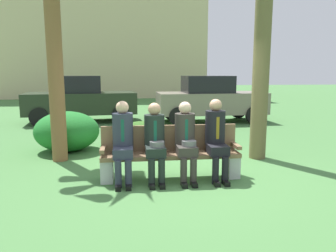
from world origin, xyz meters
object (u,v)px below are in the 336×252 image
object	(u,v)px
seated_man_centerright	(186,137)
seated_man_rightmost	(216,135)
seated_man_centerleft	(155,138)
park_bench	(170,153)
seated_man_leftmost	(123,138)
parked_car_near	(80,99)
shrub_near_bench	(141,136)
shrub_mid_lawn	(67,131)
building_backdrop	(99,28)
parked_car_far	(210,99)

from	to	relation	value
seated_man_centerright	seated_man_rightmost	xyz separation A→B (m)	(0.52, 0.01, 0.02)
seated_man_centerleft	park_bench	bearing A→B (deg)	26.23
seated_man_leftmost	seated_man_centerright	xyz separation A→B (m)	(1.04, -0.01, -0.02)
seated_man_centerleft	parked_car_near	bearing A→B (deg)	107.60
seated_man_rightmost	shrub_near_bench	bearing A→B (deg)	118.29
shrub_mid_lawn	parked_car_near	size ratio (longest dim) A/B	0.36
parked_car_near	shrub_near_bench	bearing A→B (deg)	-66.41
shrub_mid_lawn	shrub_near_bench	bearing A→B (deg)	-4.28
park_bench	seated_man_leftmost	world-z (taller)	seated_man_leftmost
seated_man_leftmost	parked_car_near	world-z (taller)	parked_car_near
seated_man_leftmost	seated_man_centerright	size ratio (longest dim) A/B	1.02
seated_man_leftmost	building_backdrop	distance (m)	22.19
seated_man_centerleft	seated_man_rightmost	bearing A→B (deg)	0.58
shrub_near_bench	parked_car_far	world-z (taller)	parked_car_far
seated_man_centerright	parked_car_near	world-z (taller)	parked_car_near
seated_man_centerleft	parked_car_far	size ratio (longest dim) A/B	0.33
seated_man_centerright	shrub_mid_lawn	xyz separation A→B (m)	(-2.37, 2.35, -0.27)
seated_man_leftmost	parked_car_near	bearing A→B (deg)	103.54
park_bench	seated_man_centerleft	distance (m)	0.42
park_bench	seated_man_centerleft	xyz separation A→B (m)	(-0.27, -0.13, 0.29)
seated_man_centerright	shrub_near_bench	xyz separation A→B (m)	(-0.67, 2.23, -0.40)
park_bench	parked_car_far	xyz separation A→B (m)	(2.26, 6.21, 0.40)
seated_man_centerleft	shrub_near_bench	bearing A→B (deg)	93.95
park_bench	shrub_mid_lawn	distance (m)	3.07
parked_car_near	parked_car_far	xyz separation A→B (m)	(4.71, -0.52, 0.00)
seated_man_centerright	shrub_mid_lawn	bearing A→B (deg)	135.17
seated_man_leftmost	seated_man_centerright	distance (m)	1.04
shrub_mid_lawn	seated_man_centerright	bearing A→B (deg)	-44.83
shrub_near_bench	parked_car_near	world-z (taller)	parked_car_near
park_bench	shrub_mid_lawn	xyz separation A→B (m)	(-2.13, 2.22, 0.02)
parked_car_far	shrub_mid_lawn	bearing A→B (deg)	-137.71
park_bench	building_backdrop	world-z (taller)	building_backdrop
seated_man_leftmost	shrub_mid_lawn	distance (m)	2.71
seated_man_centerright	seated_man_rightmost	world-z (taller)	seated_man_rightmost
park_bench	seated_man_rightmost	xyz separation A→B (m)	(0.77, -0.12, 0.32)
park_bench	parked_car_near	distance (m)	7.17
park_bench	parked_car_near	size ratio (longest dim) A/B	0.58
shrub_near_bench	shrub_mid_lawn	xyz separation A→B (m)	(-1.70, 0.13, 0.12)
shrub_near_bench	shrub_mid_lawn	distance (m)	1.71
seated_man_centerright	seated_man_rightmost	size ratio (longest dim) A/B	0.97
seated_man_leftmost	parked_car_far	xyz separation A→B (m)	(3.06, 6.34, 0.09)
parked_car_far	seated_man_centerleft	bearing A→B (deg)	-111.77
seated_man_centerleft	seated_man_rightmost	world-z (taller)	seated_man_rightmost
park_bench	parked_car_near	world-z (taller)	parked_car_near
shrub_near_bench	parked_car_far	size ratio (longest dim) A/B	0.27
seated_man_leftmost	shrub_mid_lawn	xyz separation A→B (m)	(-1.33, 2.35, -0.29)
seated_man_centerright	building_backdrop	distance (m)	22.32
seated_man_rightmost	parked_car_far	bearing A→B (deg)	76.73
seated_man_leftmost	shrub_mid_lawn	world-z (taller)	seated_man_leftmost
park_bench	shrub_mid_lawn	world-z (taller)	shrub_mid_lawn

